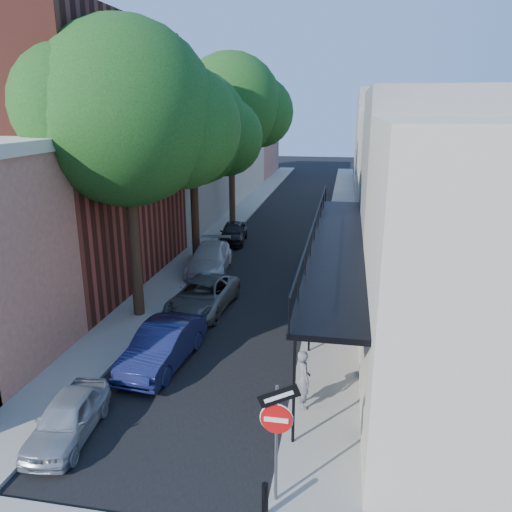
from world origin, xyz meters
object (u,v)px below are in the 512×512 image
at_px(oak_near, 139,118).
at_px(parked_car_d, 210,259).
at_px(parked_car_a, 68,418).
at_px(pedestrian, 303,379).
at_px(oak_far, 238,107).
at_px(bollard, 265,500).
at_px(oak_mid, 200,131).
at_px(parked_car_c, 203,296).
at_px(parked_car_b, 163,345).
at_px(parked_car_e, 233,232).
at_px(sign_post, 277,424).

distance_m(oak_near, parked_car_d, 9.32).
height_order(parked_car_a, pedestrian, pedestrian).
relative_size(oak_far, pedestrian, 6.89).
height_order(bollard, pedestrian, pedestrian).
bearing_deg(parked_car_a, oak_far, 86.22).
distance_m(oak_mid, parked_car_c, 9.80).
xyz_separation_m(bollard, oak_far, (-6.35, 26.77, 7.74)).
height_order(oak_mid, pedestrian, oak_mid).
relative_size(oak_mid, parked_car_c, 2.20).
xyz_separation_m(parked_car_b, parked_car_e, (-1.20, 15.67, -0.05)).
bearing_deg(oak_mid, parked_car_e, 77.87).
relative_size(bollard, oak_near, 0.07).
xyz_separation_m(sign_post, parked_car_c, (-4.56, 10.13, -1.39)).
bearing_deg(sign_post, parked_car_b, 130.19).
xyz_separation_m(oak_far, parked_car_c, (1.95, -16.16, -7.61)).
xyz_separation_m(oak_far, parked_car_b, (1.95, -20.90, -7.56)).
xyz_separation_m(oak_near, parked_car_b, (1.97, -3.89, -7.18)).
height_order(oak_mid, parked_car_a, oak_mid).
bearing_deg(parked_car_a, parked_car_b, 69.36).
bearing_deg(parked_car_e, sign_post, -80.23).
bearing_deg(parked_car_a, parked_car_d, 84.31).
xyz_separation_m(sign_post, oak_mid, (-6.58, 17.26, 5.02)).
bearing_deg(oak_far, parked_car_a, -87.98).
xyz_separation_m(bollard, parked_car_e, (-5.60, 21.54, 0.13)).
distance_m(bollard, oak_near, 13.78).
bearing_deg(parked_car_d, parked_car_e, 84.45).
height_order(sign_post, parked_car_b, sign_post).
bearing_deg(oak_far, pedestrian, -73.40).
xyz_separation_m(oak_far, pedestrian, (6.75, -22.66, -7.27)).
relative_size(parked_car_c, parked_car_d, 0.95).
distance_m(oak_far, parked_car_d, 13.47).
height_order(parked_car_d, pedestrian, pedestrian).
xyz_separation_m(oak_mid, parked_car_a, (0.94, -15.92, -6.50)).
bearing_deg(parked_car_a, sign_post, -19.15).
bearing_deg(parked_car_d, sign_post, -76.05).
relative_size(bollard, parked_car_d, 0.16).
relative_size(oak_far, parked_car_d, 2.45).
bearing_deg(parked_car_b, sign_post, -44.39).
relative_size(oak_near, parked_car_d, 2.35).
distance_m(oak_mid, parked_car_e, 7.49).
relative_size(bollard, pedestrian, 0.46).
distance_m(parked_car_b, parked_car_d, 9.84).
bearing_deg(oak_mid, oak_far, 89.59).
height_order(oak_mid, parked_car_d, oak_mid).
distance_m(bollard, oak_far, 28.58).
relative_size(oak_near, parked_car_a, 3.48).
height_order(sign_post, bollard, sign_post).
distance_m(sign_post, bollard, 1.60).
distance_m(sign_post, oak_far, 27.80).
distance_m(oak_far, parked_car_e, 9.26).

